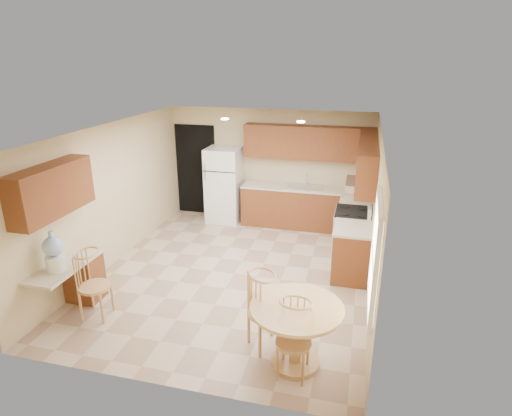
% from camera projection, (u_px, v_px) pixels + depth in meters
% --- Properties ---
extents(floor, '(5.50, 5.50, 0.00)m').
position_uv_depth(floor, '(234.00, 274.00, 7.44)').
color(floor, tan).
rests_on(floor, ground).
extents(ceiling, '(4.50, 5.50, 0.02)m').
position_uv_depth(ceiling, '(231.00, 130.00, 6.59)').
color(ceiling, white).
rests_on(ceiling, wall_back).
extents(wall_back, '(4.50, 0.02, 2.50)m').
position_uv_depth(wall_back, '(269.00, 166.00, 9.52)').
color(wall_back, beige).
rests_on(wall_back, floor).
extents(wall_front, '(4.50, 0.02, 2.50)m').
position_uv_depth(wall_front, '(156.00, 291.00, 4.51)').
color(wall_front, beige).
rests_on(wall_front, floor).
extents(wall_left, '(0.02, 5.50, 2.50)m').
position_uv_depth(wall_left, '(111.00, 196.00, 7.54)').
color(wall_left, beige).
rests_on(wall_left, floor).
extents(wall_right, '(0.02, 5.50, 2.50)m').
position_uv_depth(wall_right, '(374.00, 218.00, 6.49)').
color(wall_right, beige).
rests_on(wall_right, floor).
extents(doorway, '(0.90, 0.02, 2.10)m').
position_uv_depth(doorway, '(196.00, 170.00, 9.98)').
color(doorway, black).
rests_on(doorway, floor).
extents(base_cab_back, '(2.75, 0.60, 0.87)m').
position_uv_depth(base_cab_back, '(305.00, 208.00, 9.32)').
color(base_cab_back, brown).
rests_on(base_cab_back, floor).
extents(counter_back, '(2.75, 0.63, 0.04)m').
position_uv_depth(counter_back, '(306.00, 188.00, 9.17)').
color(counter_back, beige).
rests_on(counter_back, base_cab_back).
extents(base_cab_right_a, '(0.60, 0.59, 0.87)m').
position_uv_depth(base_cab_right_a, '(354.00, 222.00, 8.53)').
color(base_cab_right_a, brown).
rests_on(base_cab_right_a, floor).
extents(counter_right_a, '(0.63, 0.59, 0.04)m').
position_uv_depth(counter_right_a, '(356.00, 201.00, 8.38)').
color(counter_right_a, beige).
rests_on(counter_right_a, base_cab_right_a).
extents(base_cab_right_b, '(0.60, 0.80, 0.87)m').
position_uv_depth(base_cab_right_b, '(351.00, 253.00, 7.21)').
color(base_cab_right_b, brown).
rests_on(base_cab_right_b, floor).
extents(counter_right_b, '(0.63, 0.80, 0.04)m').
position_uv_depth(counter_right_b, '(353.00, 229.00, 7.05)').
color(counter_right_b, beige).
rests_on(counter_right_b, base_cab_right_b).
extents(upper_cab_back, '(2.75, 0.33, 0.70)m').
position_uv_depth(upper_cab_back, '(309.00, 143.00, 8.96)').
color(upper_cab_back, brown).
rests_on(upper_cab_back, wall_back).
extents(upper_cab_right, '(0.33, 2.42, 0.70)m').
position_uv_depth(upper_cab_right, '(367.00, 161.00, 7.43)').
color(upper_cab_right, brown).
rests_on(upper_cab_right, wall_right).
extents(upper_cab_left, '(0.33, 1.40, 0.70)m').
position_uv_depth(upper_cab_left, '(52.00, 190.00, 5.84)').
color(upper_cab_left, brown).
rests_on(upper_cab_left, wall_left).
extents(sink, '(0.78, 0.44, 0.01)m').
position_uv_depth(sink, '(305.00, 187.00, 9.17)').
color(sink, silver).
rests_on(sink, counter_back).
extents(range_hood, '(0.50, 0.76, 0.14)m').
position_uv_depth(range_hood, '(360.00, 185.00, 7.57)').
color(range_hood, silver).
rests_on(range_hood, upper_cab_right).
extents(desk_pedestal, '(0.48, 0.42, 0.72)m').
position_uv_depth(desk_pedestal, '(85.00, 278.00, 6.58)').
color(desk_pedestal, brown).
rests_on(desk_pedestal, floor).
extents(desk_top, '(0.50, 1.20, 0.04)m').
position_uv_depth(desk_top, '(64.00, 266.00, 6.10)').
color(desk_top, beige).
rests_on(desk_top, desk_pedestal).
extents(window, '(0.06, 1.12, 1.30)m').
position_uv_depth(window, '(375.00, 256.00, 4.73)').
color(window, white).
rests_on(window, wall_right).
extents(can_light_a, '(0.14, 0.14, 0.02)m').
position_uv_depth(can_light_a, '(225.00, 119.00, 7.80)').
color(can_light_a, white).
rests_on(can_light_a, ceiling).
extents(can_light_b, '(0.14, 0.14, 0.02)m').
position_uv_depth(can_light_b, '(301.00, 122.00, 7.48)').
color(can_light_b, white).
rests_on(can_light_b, ceiling).
extents(refrigerator, '(0.74, 0.72, 1.68)m').
position_uv_depth(refrigerator, '(224.00, 185.00, 9.56)').
color(refrigerator, white).
rests_on(refrigerator, floor).
extents(stove, '(0.65, 0.76, 1.09)m').
position_uv_depth(stove, '(352.00, 234.00, 7.91)').
color(stove, white).
rests_on(stove, floor).
extents(dining_table, '(1.11, 1.11, 0.82)m').
position_uv_depth(dining_table, '(296.00, 327.00, 5.10)').
color(dining_table, tan).
rests_on(dining_table, floor).
extents(chair_table_a, '(0.47, 0.58, 1.06)m').
position_uv_depth(chair_table_a, '(264.00, 308.00, 5.29)').
color(chair_table_a, tan).
rests_on(chair_table_a, floor).
extents(chair_table_b, '(0.42, 0.42, 0.96)m').
position_uv_depth(chair_table_b, '(292.00, 338.00, 4.83)').
color(chair_table_b, tan).
rests_on(chair_table_b, floor).
extents(chair_desk, '(0.45, 0.58, 1.01)m').
position_uv_depth(chair_desk, '(89.00, 282.00, 5.95)').
color(chair_desk, tan).
rests_on(chair_desk, floor).
extents(water_crock, '(0.28, 0.28, 0.58)m').
position_uv_depth(water_crock, '(54.00, 253.00, 5.87)').
color(water_crock, white).
rests_on(water_crock, desk_top).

